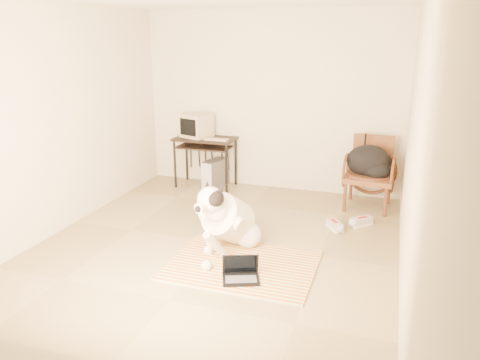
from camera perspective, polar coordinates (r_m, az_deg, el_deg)
The scene contains 16 objects.
floor at distance 5.52m, azimuth -2.49°, elevation -7.61°, with size 4.50×4.50×0.00m, color #8C7C56.
wall_back at distance 7.22m, azimuth 3.78°, elevation 9.48°, with size 4.50×4.50×0.00m, color beige.
wall_front at distance 3.17m, azimuth -17.33°, elevation -1.30°, with size 4.50×4.50×0.00m, color beige.
wall_left at distance 6.10m, azimuth -20.64°, elevation 7.00°, with size 4.50×4.50×0.00m, color beige.
wall_right at distance 4.78m, azimuth 20.39°, elevation 4.47°, with size 4.50×4.50×0.00m, color beige.
rug at distance 4.99m, azimuth 0.29°, elevation -10.32°, with size 1.52×1.16×0.02m.
dog at distance 5.20m, azimuth -1.45°, elevation -4.96°, with size 0.65×1.23×0.89m.
laptop at distance 4.69m, azimuth 0.09°, elevation -11.29°, with size 0.43×0.37×0.25m.
computer_desk at distance 7.37m, azimuth -4.31°, elevation 4.28°, with size 0.94×0.53×0.79m.
crt_monitor at distance 7.41m, azimuth -5.34°, elevation 6.64°, with size 0.51×0.50×0.36m.
desk_keyboard at distance 7.17m, azimuth -2.90°, elevation 4.95°, with size 0.37×0.14×0.02m, color #B1A68B.
pc_tower at distance 7.43m, azimuth -3.07°, elevation 0.80°, with size 0.30×0.51×0.44m.
rattan_chair at distance 6.74m, azimuth 15.52°, elevation 0.89°, with size 0.68×0.66×0.98m.
backpack at distance 6.63m, azimuth 15.54°, elevation 2.06°, with size 0.60×0.50×0.44m.
sneaker_left at distance 5.98m, azimuth 11.48°, elevation -5.47°, with size 0.25×0.30×0.10m.
sneaker_right at distance 6.17m, azimuth 14.54°, elevation -4.96°, with size 0.30×0.30×0.11m.
Camera 1 is at (1.80, -4.68, 2.31)m, focal length 35.00 mm.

